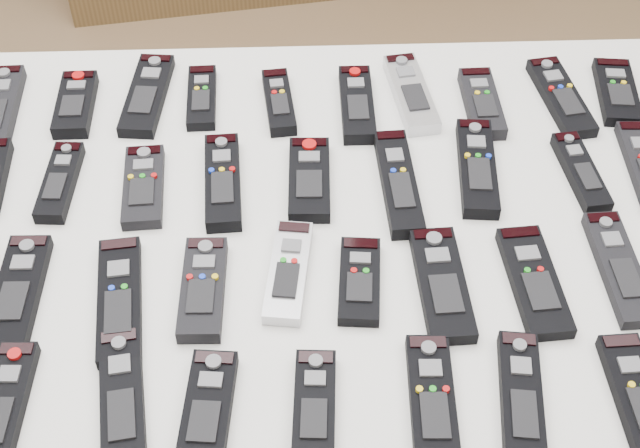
{
  "coord_description": "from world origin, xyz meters",
  "views": [
    {
      "loc": [
        -0.04,
        -0.98,
        1.73
      ],
      "look_at": [
        -0.01,
        -0.15,
        0.8
      ],
      "focal_mm": 50.0,
      "sensor_mm": 36.0,
      "label": 1
    }
  ],
  "objects_px": {
    "remote_36": "(637,397)",
    "remote_14": "(309,179)",
    "remote_26": "(534,281)",
    "remote_30": "(4,407)",
    "remote_1": "(75,104)",
    "remote_34": "(432,402)",
    "remote_8": "(561,97)",
    "remote_7": "(482,103)",
    "table": "(320,260)",
    "remote_9": "(617,92)",
    "remote_15": "(398,183)",
    "remote_5": "(357,104)",
    "remote_33": "(314,408)",
    "remote_6": "(411,94)",
    "remote_20": "(18,291)",
    "remote_11": "(60,182)",
    "remote_23": "(288,272)",
    "remote_21": "(120,300)",
    "remote_13": "(223,182)",
    "remote_16": "(477,168)",
    "remote_25": "(442,284)",
    "remote_22": "(203,289)",
    "remote_35": "(521,400)",
    "remote_27": "(619,268)",
    "remote_17": "(581,172)",
    "remote_31": "(122,400)",
    "remote_2": "(147,95)",
    "remote_32": "(208,410)"
  },
  "relations": [
    {
      "from": "remote_36",
      "to": "remote_14",
      "type": "bearing_deg",
      "value": 132.97
    },
    {
      "from": "remote_26",
      "to": "remote_30",
      "type": "bearing_deg",
      "value": -170.17
    },
    {
      "from": "remote_1",
      "to": "remote_34",
      "type": "xyz_separation_m",
      "value": [
        0.51,
        -0.57,
        -0.0
      ]
    },
    {
      "from": "remote_1",
      "to": "remote_8",
      "type": "height_order",
      "value": "remote_1"
    },
    {
      "from": "remote_7",
      "to": "table",
      "type": "bearing_deg",
      "value": -137.2
    },
    {
      "from": "remote_9",
      "to": "remote_15",
      "type": "distance_m",
      "value": 0.43
    },
    {
      "from": "table",
      "to": "remote_14",
      "type": "height_order",
      "value": "remote_14"
    },
    {
      "from": "remote_5",
      "to": "remote_14",
      "type": "height_order",
      "value": "remote_5"
    },
    {
      "from": "remote_33",
      "to": "remote_36",
      "type": "bearing_deg",
      "value": 3.78
    },
    {
      "from": "remote_6",
      "to": "remote_20",
      "type": "xyz_separation_m",
      "value": [
        -0.56,
        -0.39,
        -0.0
      ]
    },
    {
      "from": "remote_11",
      "to": "remote_36",
      "type": "distance_m",
      "value": 0.85
    },
    {
      "from": "remote_7",
      "to": "remote_1",
      "type": "bearing_deg",
      "value": 176.98
    },
    {
      "from": "remote_23",
      "to": "remote_34",
      "type": "relative_size",
      "value": 0.93
    },
    {
      "from": "remote_30",
      "to": "remote_21",
      "type": "bearing_deg",
      "value": 55.06
    },
    {
      "from": "remote_13",
      "to": "remote_16",
      "type": "distance_m",
      "value": 0.38
    },
    {
      "from": "remote_25",
      "to": "remote_13",
      "type": "bearing_deg",
      "value": 143.27
    },
    {
      "from": "remote_22",
      "to": "remote_13",
      "type": "bearing_deg",
      "value": 86.03
    },
    {
      "from": "remote_15",
      "to": "remote_25",
      "type": "distance_m",
      "value": 0.2
    },
    {
      "from": "table",
      "to": "remote_26",
      "type": "xyz_separation_m",
      "value": [
        0.28,
        -0.11,
        0.07
      ]
    },
    {
      "from": "remote_9",
      "to": "remote_36",
      "type": "height_order",
      "value": "remote_36"
    },
    {
      "from": "remote_1",
      "to": "remote_21",
      "type": "distance_m",
      "value": 0.42
    },
    {
      "from": "remote_14",
      "to": "remote_35",
      "type": "height_order",
      "value": "same"
    },
    {
      "from": "remote_16",
      "to": "remote_27",
      "type": "distance_m",
      "value": 0.26
    },
    {
      "from": "remote_26",
      "to": "remote_9",
      "type": "bearing_deg",
      "value": 56.93
    },
    {
      "from": "remote_5",
      "to": "remote_34",
      "type": "distance_m",
      "value": 0.55
    },
    {
      "from": "remote_6",
      "to": "remote_9",
      "type": "distance_m",
      "value": 0.34
    },
    {
      "from": "remote_1",
      "to": "remote_16",
      "type": "distance_m",
      "value": 0.65
    },
    {
      "from": "remote_7",
      "to": "remote_9",
      "type": "distance_m",
      "value": 0.23
    },
    {
      "from": "remote_17",
      "to": "remote_20",
      "type": "bearing_deg",
      "value": -172.86
    },
    {
      "from": "remote_30",
      "to": "remote_34",
      "type": "relative_size",
      "value": 0.97
    },
    {
      "from": "remote_31",
      "to": "remote_36",
      "type": "xyz_separation_m",
      "value": [
        0.62,
        -0.02,
        0.0
      ]
    },
    {
      "from": "remote_2",
      "to": "remote_35",
      "type": "distance_m",
      "value": 0.78
    },
    {
      "from": "remote_30",
      "to": "remote_26",
      "type": "bearing_deg",
      "value": 16.32
    },
    {
      "from": "remote_8",
      "to": "remote_13",
      "type": "xyz_separation_m",
      "value": [
        -0.54,
        -0.18,
        0.0
      ]
    },
    {
      "from": "remote_8",
      "to": "remote_36",
      "type": "xyz_separation_m",
      "value": [
        -0.03,
        -0.56,
        0.0
      ]
    },
    {
      "from": "remote_14",
      "to": "remote_27",
      "type": "xyz_separation_m",
      "value": [
        0.42,
        -0.18,
        -0.0
      ]
    },
    {
      "from": "remote_17",
      "to": "remote_36",
      "type": "bearing_deg",
      "value": -100.03
    },
    {
      "from": "remote_6",
      "to": "remote_17",
      "type": "height_order",
      "value": "remote_6"
    },
    {
      "from": "remote_5",
      "to": "remote_34",
      "type": "height_order",
      "value": "remote_5"
    },
    {
      "from": "remote_14",
      "to": "remote_36",
      "type": "distance_m",
      "value": 0.54
    },
    {
      "from": "remote_7",
      "to": "remote_17",
      "type": "xyz_separation_m",
      "value": [
        0.12,
        -0.16,
        -0.0
      ]
    },
    {
      "from": "remote_1",
      "to": "remote_17",
      "type": "relative_size",
      "value": 0.92
    },
    {
      "from": "remote_14",
      "to": "remote_32",
      "type": "distance_m",
      "value": 0.41
    },
    {
      "from": "remote_9",
      "to": "remote_25",
      "type": "bearing_deg",
      "value": -124.76
    },
    {
      "from": "remote_22",
      "to": "table",
      "type": "bearing_deg",
      "value": 34.32
    },
    {
      "from": "remote_1",
      "to": "remote_16",
      "type": "bearing_deg",
      "value": -15.87
    },
    {
      "from": "remote_2",
      "to": "remote_31",
      "type": "height_order",
      "value": "same"
    },
    {
      "from": "table",
      "to": "remote_23",
      "type": "height_order",
      "value": "remote_23"
    },
    {
      "from": "remote_33",
      "to": "remote_36",
      "type": "distance_m",
      "value": 0.39
    },
    {
      "from": "remote_13",
      "to": "remote_34",
      "type": "bearing_deg",
      "value": -58.21
    }
  ]
}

